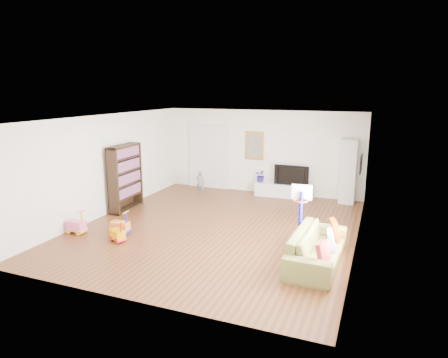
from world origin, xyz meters
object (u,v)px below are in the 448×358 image
at_px(sofa, 317,247).
at_px(basketball_hoop, 300,220).
at_px(media_console, 284,190).
at_px(bookshelf, 125,178).

distance_m(sofa, basketball_hoop, 0.69).
distance_m(media_console, bookshelf, 4.91).
relative_size(bookshelf, sofa, 0.83).
height_order(media_console, sofa, sofa).
bearing_deg(media_console, bookshelf, -144.16).
xyz_separation_m(bookshelf, basketball_hoop, (5.16, -1.26, -0.21)).
height_order(bookshelf, sofa, bookshelf).
bearing_deg(media_console, sofa, -71.04).
height_order(bookshelf, basketball_hoop, bookshelf).
xyz_separation_m(media_console, sofa, (1.77, -4.60, 0.11)).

